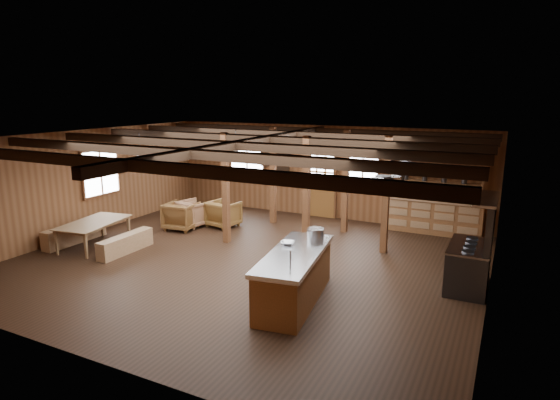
% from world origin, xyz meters
% --- Properties ---
extents(room, '(10.04, 9.04, 2.84)m').
position_xyz_m(room, '(0.00, 0.00, 1.40)').
color(room, black).
rests_on(room, ground).
extents(ceiling_joists, '(9.80, 8.82, 0.18)m').
position_xyz_m(ceiling_joists, '(0.00, 0.18, 2.68)').
color(ceiling_joists, black).
rests_on(ceiling_joists, ceiling).
extents(timber_posts, '(3.95, 2.35, 2.80)m').
position_xyz_m(timber_posts, '(0.52, 2.08, 1.40)').
color(timber_posts, '#452813').
rests_on(timber_posts, floor).
extents(back_door, '(1.02, 0.08, 2.15)m').
position_xyz_m(back_door, '(0.00, 4.45, 0.88)').
color(back_door, brown).
rests_on(back_door, floor).
extents(window_back_left, '(1.32, 0.06, 1.32)m').
position_xyz_m(window_back_left, '(-2.60, 4.46, 1.60)').
color(window_back_left, white).
rests_on(window_back_left, wall_back).
extents(window_back_right, '(1.02, 0.06, 1.32)m').
position_xyz_m(window_back_right, '(1.30, 4.46, 1.60)').
color(window_back_right, white).
rests_on(window_back_right, wall_back).
extents(window_left, '(0.14, 1.24, 1.32)m').
position_xyz_m(window_left, '(-4.96, 0.50, 1.60)').
color(window_left, white).
rests_on(window_left, wall_back).
extents(notice_boards, '(1.08, 0.03, 0.90)m').
position_xyz_m(notice_boards, '(-1.50, 4.46, 1.64)').
color(notice_boards, silver).
rests_on(notice_boards, wall_back).
extents(back_counter, '(2.55, 0.60, 2.45)m').
position_xyz_m(back_counter, '(3.40, 4.20, 0.60)').
color(back_counter, brown).
rests_on(back_counter, floor).
extents(pendant_lamps, '(1.86, 2.36, 0.66)m').
position_xyz_m(pendant_lamps, '(-2.25, 1.00, 2.25)').
color(pendant_lamps, '#303032').
rests_on(pendant_lamps, ceiling).
extents(pot_rack, '(0.38, 3.00, 0.45)m').
position_xyz_m(pot_rack, '(3.22, 0.30, 2.26)').
color(pot_rack, '#303032').
rests_on(pot_rack, ceiling).
extents(kitchen_island, '(1.23, 2.60, 1.20)m').
position_xyz_m(kitchen_island, '(1.83, -1.44, 0.48)').
color(kitchen_island, brown).
rests_on(kitchen_island, floor).
extents(step_stool, '(0.48, 0.42, 0.36)m').
position_xyz_m(step_stool, '(1.33, -0.73, 0.18)').
color(step_stool, olive).
rests_on(step_stool, floor).
extents(commercial_range, '(0.78, 1.49, 1.84)m').
position_xyz_m(commercial_range, '(4.65, 0.64, 0.60)').
color(commercial_range, '#303032').
rests_on(commercial_range, floor).
extents(dining_table, '(1.28, 1.95, 0.64)m').
position_xyz_m(dining_table, '(-3.90, -0.78, 0.32)').
color(dining_table, brown).
rests_on(dining_table, floor).
extents(bench_wall, '(0.33, 1.75, 0.48)m').
position_xyz_m(bench_wall, '(-4.65, -0.78, 0.24)').
color(bench_wall, olive).
rests_on(bench_wall, floor).
extents(bench_aisle, '(0.30, 1.57, 0.43)m').
position_xyz_m(bench_aisle, '(-2.92, -0.78, 0.22)').
color(bench_aisle, olive).
rests_on(bench_aisle, floor).
extents(armchair_a, '(0.92, 0.94, 0.77)m').
position_xyz_m(armchair_a, '(-2.96, 1.41, 0.39)').
color(armchair_a, brown).
rests_on(armchair_a, floor).
extents(armchair_b, '(0.93, 0.95, 0.75)m').
position_xyz_m(armchair_b, '(-2.08, 2.17, 0.37)').
color(armchair_b, brown).
rests_on(armchair_b, floor).
extents(armchair_c, '(0.95, 0.97, 0.74)m').
position_xyz_m(armchair_c, '(-2.87, 1.88, 0.37)').
color(armchair_c, '#9A6846').
rests_on(armchair_c, floor).
extents(counter_pot, '(0.33, 0.33, 0.20)m').
position_xyz_m(counter_pot, '(1.84, -0.47, 1.04)').
color(counter_pot, silver).
rests_on(counter_pot, kitchen_island).
extents(bowl, '(0.33, 0.33, 0.06)m').
position_xyz_m(bowl, '(1.52, -1.09, 0.97)').
color(bowl, silver).
rests_on(bowl, kitchen_island).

